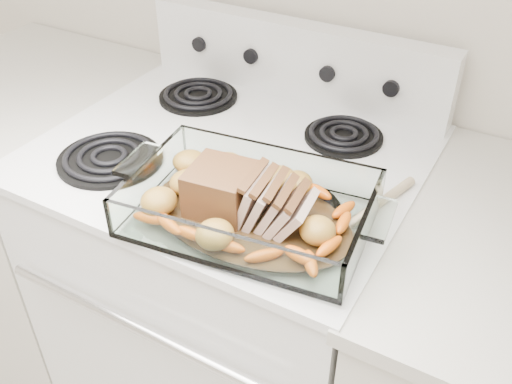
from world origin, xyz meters
The scene contains 6 objects.
electric_range centered at (0.00, 1.66, 0.48)m, with size 0.78×0.70×1.12m.
counter_left centered at (-0.67, 1.66, 0.47)m, with size 0.58×0.68×0.93m.
baking_dish centered at (0.16, 1.46, 0.96)m, with size 0.40×0.27×0.08m.
pork_roast centered at (0.14, 1.46, 0.99)m, with size 0.22×0.11×0.09m.
roast_vegetables centered at (0.16, 1.50, 0.97)m, with size 0.39×0.21×0.05m.
wooden_spoon centered at (0.33, 1.54, 0.95)m, with size 0.09×0.28×0.02m.
Camera 1 is at (0.55, 0.80, 1.57)m, focal length 40.00 mm.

